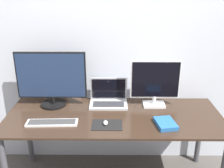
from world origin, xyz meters
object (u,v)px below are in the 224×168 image
at_px(monitor_left, 51,79).
at_px(laptop, 108,98).
at_px(monitor_right, 155,82).
at_px(keyboard, 52,123).
at_px(book, 165,123).
at_px(mouse, 105,123).

relative_size(monitor_left, laptop, 1.80).
xyz_separation_m(monitor_right, keyboard, (-0.87, -0.35, -0.22)).
bearing_deg(monitor_left, book, -20.56).
relative_size(laptop, mouse, 5.92).
distance_m(laptop, keyboard, 0.60).
distance_m(laptop, mouse, 0.41).
relative_size(monitor_left, monitor_right, 1.41).
relative_size(laptop, keyboard, 0.84).
relative_size(mouse, book, 0.27).
distance_m(monitor_right, book, 0.42).
height_order(monitor_left, book, monitor_left).
bearing_deg(mouse, book, -0.23).
relative_size(monitor_left, mouse, 10.65).
relative_size(monitor_right, book, 2.01).
height_order(monitor_right, laptop, monitor_right).
xyz_separation_m(monitor_right, mouse, (-0.44, -0.36, -0.21)).
xyz_separation_m(laptop, mouse, (-0.02, -0.41, -0.04)).
bearing_deg(monitor_left, keyboard, -79.75).
xyz_separation_m(keyboard, mouse, (0.43, -0.02, 0.01)).
distance_m(monitor_left, keyboard, 0.43).
xyz_separation_m(mouse, book, (0.48, -0.00, -0.00)).
distance_m(monitor_right, keyboard, 0.96).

